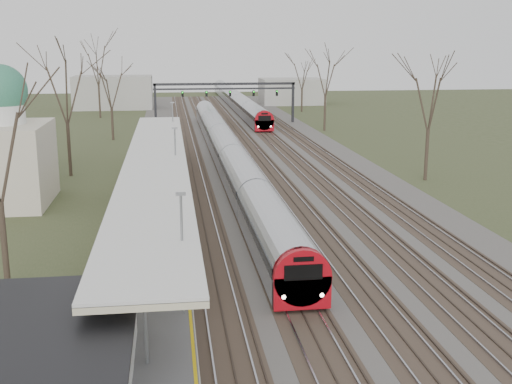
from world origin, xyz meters
TOP-DOWN VIEW (x-y plane):
  - track_bed at (0.26, 55.00)m, footprint 24.00×160.00m
  - platform at (-9.05, 37.50)m, footprint 3.50×69.00m
  - canopy at (-9.05, 32.99)m, footprint 4.10×50.00m
  - signal_gantry at (0.29, 84.99)m, footprint 21.00×0.59m
  - tree_west_far at (-17.00, 48.00)m, footprint 5.50×5.50m
  - tree_east_far at (14.00, 42.00)m, footprint 5.00×5.00m
  - train_near at (-2.50, 52.71)m, footprint 2.62×75.21m
  - train_far at (4.50, 111.05)m, footprint 2.62×75.21m

SIDE VIEW (x-z plane):
  - track_bed at x=0.26m, z-range -0.05..0.17m
  - platform at x=-9.05m, z-range 0.00..1.00m
  - train_near at x=-2.50m, z-range -0.05..3.00m
  - train_far at x=4.50m, z-range -0.05..3.00m
  - canopy at x=-9.05m, z-range 2.37..5.48m
  - signal_gantry at x=0.29m, z-range 1.87..7.95m
  - tree_east_far at x=14.00m, z-range 2.14..12.44m
  - tree_west_far at x=-17.00m, z-range 2.35..13.68m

